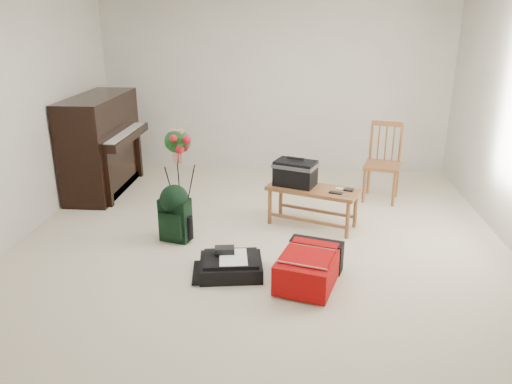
# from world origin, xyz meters

# --- Properties ---
(floor) EXTENTS (5.00, 5.50, 0.01)m
(floor) POSITION_xyz_m (0.00, 0.00, 0.00)
(floor) COLOR beige
(floor) RESTS_ON ground
(wall_back) EXTENTS (5.00, 0.04, 2.50)m
(wall_back) POSITION_xyz_m (0.00, 2.75, 1.25)
(wall_back) COLOR beige
(wall_back) RESTS_ON floor
(wall_left) EXTENTS (0.04, 5.50, 2.50)m
(wall_left) POSITION_xyz_m (-2.50, 0.00, 1.25)
(wall_left) COLOR beige
(wall_left) RESTS_ON floor
(piano) EXTENTS (0.71, 1.50, 1.25)m
(piano) POSITION_xyz_m (-2.19, 1.60, 0.60)
(piano) COLOR black
(piano) RESTS_ON floor
(bench) EXTENTS (1.06, 0.72, 0.76)m
(bench) POSITION_xyz_m (0.38, 0.63, 0.54)
(bench) COLOR brown
(bench) RESTS_ON floor
(dining_chair) EXTENTS (0.52, 0.52, 0.97)m
(dining_chair) POSITION_xyz_m (1.41, 1.55, 0.47)
(dining_chair) COLOR brown
(dining_chair) RESTS_ON floor
(red_suitcase) EXTENTS (0.63, 0.80, 0.29)m
(red_suitcase) POSITION_xyz_m (0.48, -0.60, 0.16)
(red_suitcase) COLOR red
(red_suitcase) RESTS_ON floor
(black_duffel) EXTENTS (0.62, 0.52, 0.23)m
(black_duffel) POSITION_xyz_m (-0.22, -0.54, 0.08)
(black_duffel) COLOR black
(black_duffel) RESTS_ON floor
(green_backpack) EXTENTS (0.34, 0.31, 0.60)m
(green_backpack) POSITION_xyz_m (-0.89, 0.12, 0.33)
(green_backpack) COLOR black
(green_backpack) RESTS_ON floor
(flower_stand) EXTENTS (0.42, 0.42, 1.14)m
(flower_stand) POSITION_xyz_m (-0.89, 0.42, 0.56)
(flower_stand) COLOR black
(flower_stand) RESTS_ON floor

